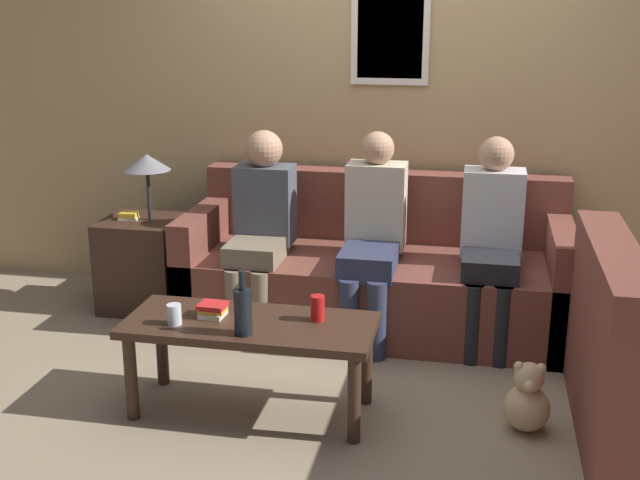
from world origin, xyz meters
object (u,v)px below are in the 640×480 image
(couch_main, at_px, (376,274))
(teddy_bear, at_px, (527,401))
(wine_bottle, at_px, (243,310))
(drinking_glass, at_px, (174,314))
(person_right, at_px, (492,235))
(coffee_table, at_px, (250,335))
(person_left, at_px, (261,222))
(person_middle, at_px, (373,230))

(couch_main, height_order, teddy_bear, couch_main)
(couch_main, xyz_separation_m, wine_bottle, (-0.42, -1.38, 0.27))
(drinking_glass, relative_size, teddy_bear, 0.29)
(couch_main, xyz_separation_m, person_right, (0.67, -0.18, 0.34))
(person_right, bearing_deg, wine_bottle, -131.92)
(coffee_table, height_order, wine_bottle, wine_bottle)
(drinking_glass, bearing_deg, person_right, 39.02)
(person_right, bearing_deg, drinking_glass, -140.98)
(person_right, distance_m, teddy_bear, 1.11)
(couch_main, distance_m, wine_bottle, 1.47)
(person_right, height_order, teddy_bear, person_right)
(wine_bottle, relative_size, person_left, 0.26)
(person_middle, height_order, teddy_bear, person_middle)
(person_left, height_order, teddy_bear, person_left)
(drinking_glass, xyz_separation_m, person_left, (0.10, 1.14, 0.14))
(wine_bottle, bearing_deg, coffee_table, 95.87)
(couch_main, height_order, person_right, person_right)
(couch_main, distance_m, drinking_glass, 1.55)
(teddy_bear, bearing_deg, drinking_glass, -173.63)
(person_right, xyz_separation_m, teddy_bear, (0.19, -0.98, -0.50))
(couch_main, xyz_separation_m, drinking_glass, (-0.76, -1.33, 0.20))
(drinking_glass, distance_m, person_left, 1.15)
(couch_main, xyz_separation_m, person_middle, (-0.00, -0.18, 0.33))
(coffee_table, distance_m, teddy_bear, 1.31)
(wine_bottle, bearing_deg, person_left, 101.81)
(person_middle, bearing_deg, couch_main, 89.70)
(couch_main, relative_size, person_right, 1.91)
(person_middle, xyz_separation_m, person_right, (0.67, 0.01, 0.00))
(wine_bottle, height_order, drinking_glass, wine_bottle)
(person_left, bearing_deg, person_right, 0.78)
(person_left, xyz_separation_m, teddy_bear, (1.52, -0.96, -0.51))
(drinking_glass, xyz_separation_m, person_middle, (0.76, 1.15, 0.13))
(drinking_glass, bearing_deg, teddy_bear, 6.37)
(coffee_table, relative_size, person_left, 1.00)
(couch_main, distance_m, teddy_bear, 1.45)
(person_right, bearing_deg, coffee_table, -136.10)
(person_middle, distance_m, person_right, 0.67)
(person_left, relative_size, person_right, 1.00)
(couch_main, relative_size, drinking_glass, 23.39)
(coffee_table, height_order, teddy_bear, coffee_table)
(coffee_table, distance_m, person_left, 1.10)
(person_right, bearing_deg, teddy_bear, -79.11)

